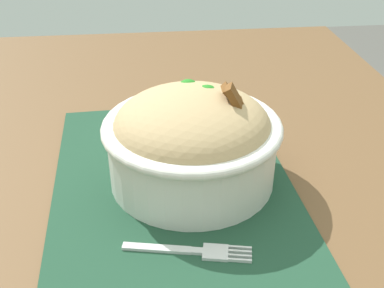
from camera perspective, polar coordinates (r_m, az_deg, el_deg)
name	(u,v)px	position (r m, az deg, el deg)	size (l,w,h in m)	color
table	(165,254)	(0.59, -3.30, -13.18)	(1.31, 0.86, 0.77)	brown
placemat	(175,191)	(0.58, -2.13, -5.73)	(0.45, 0.29, 0.00)	#1E422D
bowl	(192,138)	(0.56, 0.02, 0.77)	(0.22, 0.22, 0.13)	silver
fork	(193,251)	(0.49, 0.14, -12.81)	(0.04, 0.13, 0.00)	silver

